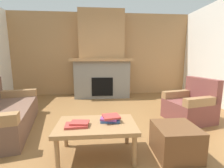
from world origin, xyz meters
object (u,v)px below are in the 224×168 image
at_px(coffee_table, 96,128).
at_px(armchair, 190,106).
at_px(fireplace, 102,61).
at_px(ottoman, 175,141).
at_px(couch, 0,115).

bearing_deg(coffee_table, armchair, 28.61).
xyz_separation_m(fireplace, ottoman, (0.87, -3.31, -0.96)).
bearing_deg(couch, fireplace, 52.65).
height_order(coffee_table, ottoman, coffee_table).
xyz_separation_m(armchair, coffee_table, (-1.87, -1.02, 0.08)).
bearing_deg(couch, ottoman, -19.37).
xyz_separation_m(fireplace, couch, (-1.81, -2.37, -0.88)).
bearing_deg(fireplace, coffee_table, -92.57).
relative_size(fireplace, coffee_table, 2.70).
xyz_separation_m(armchair, ottoman, (-0.86, -1.11, -0.09)).
bearing_deg(ottoman, couch, 160.63).
bearing_deg(armchair, ottoman, -127.80).
relative_size(couch, ottoman, 3.74).
xyz_separation_m(fireplace, armchair, (1.73, -2.19, -0.87)).
height_order(fireplace, armchair, fireplace).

